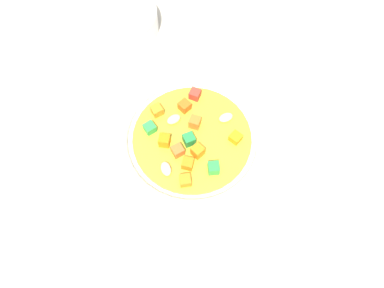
% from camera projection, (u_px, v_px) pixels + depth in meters
% --- Properties ---
extents(ground_plane, '(1.40, 1.40, 0.02)m').
position_uv_depth(ground_plane, '(192.00, 154.00, 0.54)').
color(ground_plane, '#BAB2A0').
extents(soup_bowl_main, '(0.20, 0.20, 0.06)m').
position_uv_depth(soup_bowl_main, '(192.00, 143.00, 0.51)').
color(soup_bowl_main, white).
rests_on(soup_bowl_main, ground_plane).
extents(spoon, '(0.02, 0.24, 0.01)m').
position_uv_depth(spoon, '(291.00, 158.00, 0.53)').
color(spoon, silver).
rests_on(spoon, ground_plane).
extents(side_bowl_small, '(0.13, 0.13, 0.04)m').
position_uv_depth(side_bowl_small, '(118.00, 20.00, 0.61)').
color(side_bowl_small, white).
rests_on(side_bowl_small, ground_plane).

